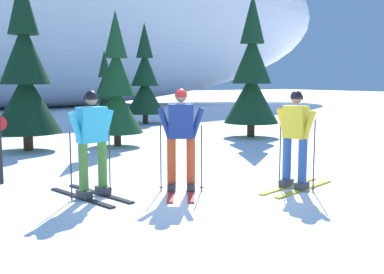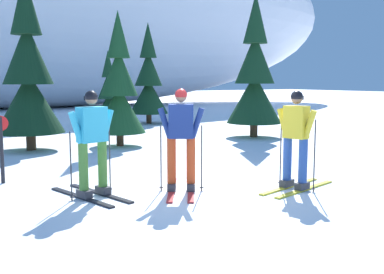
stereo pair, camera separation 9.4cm
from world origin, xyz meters
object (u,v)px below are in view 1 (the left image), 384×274
at_px(trail_marker_post, 0,145).
at_px(skier_yellow_jacket, 295,139).
at_px(pine_tree_far_right, 252,78).
at_px(skier_navy_jacket, 181,138).
at_px(pine_tree_left, 25,77).
at_px(pine_tree_right, 145,82).
at_px(skier_cyan_jacket, 92,142).
at_px(pine_tree_center_right, 105,96).
at_px(pine_tree_center_left, 117,90).

bearing_deg(trail_marker_post, skier_yellow_jacket, -37.19).
bearing_deg(trail_marker_post, pine_tree_far_right, 19.29).
distance_m(skier_navy_jacket, pine_tree_far_right, 7.93).
bearing_deg(skier_yellow_jacket, pine_tree_left, 111.82).
height_order(pine_tree_left, pine_tree_right, pine_tree_left).
bearing_deg(skier_cyan_jacket, pine_tree_center_right, 66.91).
relative_size(pine_tree_left, pine_tree_center_left, 1.23).
relative_size(skier_navy_jacket, trail_marker_post, 1.40).
distance_m(skier_navy_jacket, skier_cyan_jacket, 1.47).
xyz_separation_m(skier_navy_jacket, pine_tree_far_right, (5.88, 5.22, 1.05)).
relative_size(skier_yellow_jacket, trail_marker_post, 1.42).
xyz_separation_m(skier_navy_jacket, pine_tree_center_left, (1.28, 5.63, 0.69)).
xyz_separation_m(skier_yellow_jacket, pine_tree_far_right, (4.13, 6.12, 1.07)).
bearing_deg(pine_tree_center_left, pine_tree_center_right, 71.58).
height_order(skier_navy_jacket, pine_tree_right, pine_tree_right).
bearing_deg(pine_tree_right, pine_tree_far_right, -82.25).
height_order(skier_cyan_jacket, pine_tree_left, pine_tree_left).
bearing_deg(skier_navy_jacket, trail_marker_post, 137.07).
bearing_deg(pine_tree_right, trail_marker_post, -129.80).
bearing_deg(skier_yellow_jacket, trail_marker_post, 142.81).
xyz_separation_m(pine_tree_center_left, pine_tree_center_right, (1.66, 4.98, -0.33)).
distance_m(skier_navy_jacket, pine_tree_center_left, 5.81).
height_order(pine_tree_left, pine_tree_far_right, pine_tree_left).
height_order(skier_navy_jacket, skier_cyan_jacket, skier_navy_jacket).
bearing_deg(skier_navy_jacket, skier_cyan_jacket, 162.55).
height_order(pine_tree_center_right, pine_tree_right, pine_tree_right).
distance_m(skier_navy_jacket, trail_marker_post, 3.37).
bearing_deg(pine_tree_center_left, trail_marker_post, -138.33).
distance_m(skier_cyan_jacket, pine_tree_right, 12.68).
xyz_separation_m(skier_navy_jacket, skier_yellow_jacket, (1.75, -0.91, -0.03)).
bearing_deg(pine_tree_left, pine_tree_right, 40.01).
xyz_separation_m(pine_tree_left, pine_tree_center_left, (2.36, -0.55, -0.37)).
height_order(skier_cyan_jacket, trail_marker_post, skier_cyan_jacket).
relative_size(pine_tree_center_left, trail_marker_post, 3.06).
relative_size(skier_yellow_jacket, pine_tree_center_right, 0.58).
xyz_separation_m(pine_tree_right, trail_marker_post, (-7.52, -9.02, -1.09)).
xyz_separation_m(pine_tree_center_right, pine_tree_far_right, (2.94, -5.39, 0.69)).
bearing_deg(pine_tree_center_left, pine_tree_left, 166.96).
bearing_deg(skier_cyan_jacket, skier_yellow_jacket, -23.14).
height_order(pine_tree_left, pine_tree_center_right, pine_tree_left).
height_order(skier_yellow_jacket, pine_tree_center_right, pine_tree_center_right).
bearing_deg(skier_navy_jacket, pine_tree_far_right, 41.57).
xyz_separation_m(skier_yellow_jacket, pine_tree_center_left, (-0.48, 6.53, 0.71)).
relative_size(pine_tree_center_left, pine_tree_center_right, 1.26).
xyz_separation_m(pine_tree_left, pine_tree_center_right, (4.02, 4.44, -0.70)).
height_order(pine_tree_center_left, pine_tree_far_right, pine_tree_far_right).
bearing_deg(pine_tree_far_right, skier_navy_jacket, -138.43).
distance_m(skier_cyan_jacket, pine_tree_far_right, 8.77).
bearing_deg(pine_tree_left, pine_tree_center_left, -13.04).
distance_m(skier_yellow_jacket, pine_tree_center_left, 6.59).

